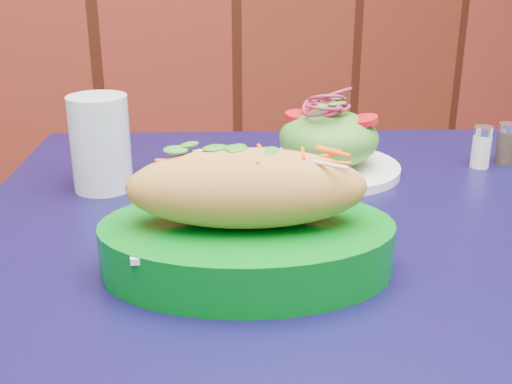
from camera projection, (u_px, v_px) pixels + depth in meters
name	position (u px, v px, depth m)	size (l,w,h in m)	color
cafe_table	(308.00, 292.00, 0.77)	(1.03, 1.03, 0.75)	black
banh_mi_basket	(247.00, 223.00, 0.61)	(0.33, 0.28, 0.13)	#016F13
salad_plate	(328.00, 144.00, 0.89)	(0.20, 0.20, 0.12)	white
water_glass	(100.00, 143.00, 0.82)	(0.08, 0.08, 0.12)	silver
salt_shaker	(481.00, 147.00, 0.92)	(0.03, 0.03, 0.06)	white
pepper_shaker	(506.00, 144.00, 0.93)	(0.03, 0.03, 0.06)	#3F3326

